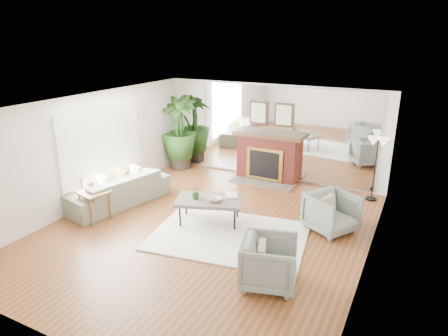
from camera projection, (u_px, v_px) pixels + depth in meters
The scene contains 18 objects.
ground at pixel (207, 230), 7.95m from camera, with size 7.00×7.00×0.00m, color brown.
wall_left at pixel (89, 151), 8.84m from camera, with size 0.02×7.00×2.50m, color white.
wall_right at pixel (371, 199), 6.26m from camera, with size 0.02×7.00×2.50m, color white.
wall_back at pixel (271, 132), 10.50m from camera, with size 6.00×0.02×2.50m, color white.
mirror_panel at pixel (271, 132), 10.48m from camera, with size 5.40×0.04×2.40m, color silver.
window_panel at pixel (102, 142), 9.14m from camera, with size 0.04×2.40×1.50m, color #B2E09E.
fireplace at pixel (267, 156), 10.49m from camera, with size 1.85×0.83×2.05m.
area_rug at pixel (229, 236), 7.69m from camera, with size 2.89×2.06×0.03m, color white.
coffee_table at pixel (209, 201), 8.10m from camera, with size 1.51×1.17×0.53m.
sofa at pixel (118, 190), 9.05m from camera, with size 2.39×0.94×0.70m, color gray.
armchair_back at pixel (331, 213), 7.80m from camera, with size 0.83×0.85×0.78m, color gray.
armchair_front at pixel (269, 262), 6.11m from camera, with size 0.83×0.85×0.77m, color gray.
side_table at pixel (94, 196), 8.26m from camera, with size 0.66×0.66×0.63m.
potted_ficus at pixel (179, 130), 11.30m from camera, with size 1.14×1.14×2.07m.
floor_lamp at pixel (378, 147), 8.99m from camera, with size 0.49×0.27×1.51m.
tabletop_plant at pixel (196, 193), 8.06m from camera, with size 0.24×0.21×0.27m, color #2C551F.
fruit_bowl at pixel (214, 199), 7.99m from camera, with size 0.28×0.28×0.07m, color brown.
book at pixel (226, 195), 8.24m from camera, with size 0.23×0.32×0.02m, color brown.
Camera 1 is at (3.56, -6.20, 3.72)m, focal length 32.00 mm.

